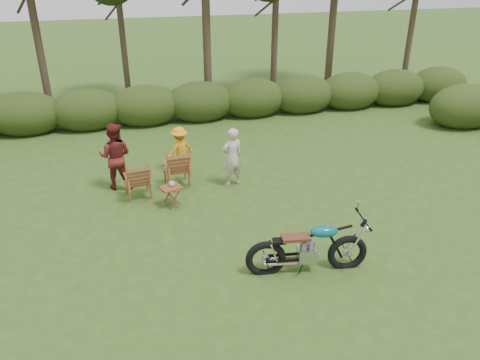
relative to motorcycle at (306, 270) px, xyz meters
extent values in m
plane|color=#284A18|center=(-0.41, 0.65, 0.00)|extent=(80.00, 80.00, 0.00)
cylinder|color=#34261C|center=(-5.91, 11.75, 3.60)|extent=(0.28, 0.28, 7.20)
cylinder|color=#34261C|center=(-2.91, 12.85, 3.15)|extent=(0.24, 0.24, 6.30)
cylinder|color=#34261C|center=(0.09, 10.65, 3.83)|extent=(0.30, 0.30, 7.65)
cylinder|color=#34261C|center=(3.09, 11.75, 3.24)|extent=(0.26, 0.26, 6.48)
cylinder|color=#34261C|center=(8.59, 10.65, 3.42)|extent=(0.24, 0.24, 6.84)
ellipsoid|color=#233413|center=(-6.41, 9.65, 0.63)|extent=(2.52, 1.68, 1.51)
ellipsoid|color=#233413|center=(-4.41, 9.65, 0.63)|extent=(2.52, 1.68, 1.51)
ellipsoid|color=#233413|center=(-2.41, 9.65, 0.63)|extent=(2.52, 1.68, 1.51)
ellipsoid|color=#233413|center=(-0.41, 9.65, 0.63)|extent=(2.52, 1.68, 1.51)
ellipsoid|color=#233413|center=(1.59, 9.65, 0.63)|extent=(2.52, 1.68, 1.51)
ellipsoid|color=#233413|center=(3.59, 9.65, 0.63)|extent=(2.52, 1.68, 1.51)
ellipsoid|color=#233413|center=(5.59, 9.65, 0.63)|extent=(2.52, 1.68, 1.51)
ellipsoid|color=#233413|center=(7.59, 9.65, 0.63)|extent=(2.52, 1.68, 1.51)
ellipsoid|color=#233413|center=(9.59, 9.65, 0.63)|extent=(2.52, 1.68, 1.51)
ellipsoid|color=#233413|center=(8.59, 6.65, 0.68)|extent=(2.70, 1.80, 1.62)
imported|color=#F0DCC6|center=(-2.20, 3.26, 0.57)|extent=(0.18, 0.18, 0.11)
imported|color=beige|center=(-0.53, 3.99, 0.00)|extent=(0.66, 0.52, 1.59)
imported|color=maroon|center=(-3.48, 4.56, 0.00)|extent=(1.01, 0.87, 1.78)
imported|color=orange|center=(-1.75, 5.22, 0.00)|extent=(0.96, 0.81, 1.29)
camera|label=1|loc=(-3.08, -6.92, 5.60)|focal=35.00mm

